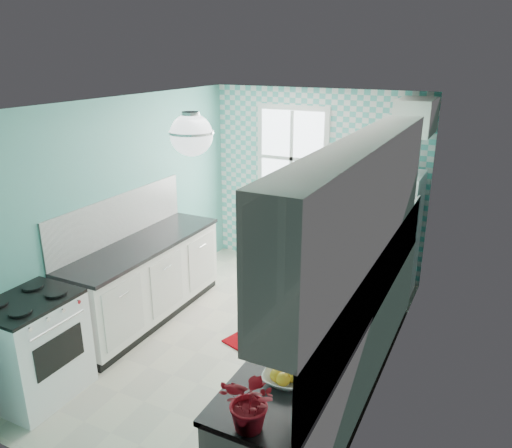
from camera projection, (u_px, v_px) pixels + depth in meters
The scene contains 26 objects.
floor at pixel (242, 340), 5.40m from camera, with size 3.00×4.40×0.02m, color beige.
ceiling at pixel (239, 102), 4.57m from camera, with size 3.00×4.40×0.02m, color white.
wall_back at pixel (316, 182), 6.85m from camera, with size 3.00×0.02×2.50m, color #53A398.
wall_front at pixel (73, 338), 3.12m from camera, with size 3.00×0.02×2.50m, color #53A398.
wall_left at pixel (123, 210), 5.63m from camera, with size 0.02×4.40×2.50m, color #53A398.
wall_right at pixel (393, 257), 4.35m from camera, with size 0.02×4.40×2.50m, color #53A398.
accent_wall at pixel (316, 182), 6.84m from camera, with size 3.00×0.01×2.50m, color #5AC4BA.
window at pixel (292, 158), 6.86m from camera, with size 1.04×0.05×1.44m.
backsplash_right at pixel (379, 280), 4.04m from camera, with size 0.02×3.60×0.51m, color white.
backsplash_left at pixel (120, 217), 5.57m from camera, with size 0.02×2.15×0.51m, color white.
upper_cabinets_right at pixel (359, 200), 3.70m from camera, with size 0.33×3.20×0.90m, color white.
upper_cabinet_fridge at pixel (417, 116), 5.66m from camera, with size 0.40×0.74×0.40m, color white.
ceiling_light at pixel (191, 134), 3.96m from camera, with size 0.34×0.34×0.35m.
base_cabinets_right at pixel (339, 350), 4.41m from camera, with size 0.60×3.60×0.90m, color white.
countertop_right at pixel (341, 302), 4.26m from camera, with size 0.63×3.60×0.04m, color black.
base_cabinets_left at pixel (146, 282), 5.69m from camera, with size 0.60×2.15×0.90m, color white.
countertop_left at pixel (144, 244), 5.53m from camera, with size 0.63×2.15×0.04m, color black.
fridge at pixel (388, 235), 6.18m from camera, with size 0.69×0.69×1.59m.
stove at pixel (35, 347), 4.38m from camera, with size 0.62×0.78×0.93m.
sink at pixel (367, 268), 4.92m from camera, with size 0.55×0.46×0.53m.
rug at pixel (281, 335), 5.46m from camera, with size 0.75×1.07×0.02m, color #5E0500.
dish_towel at pixel (328, 309), 5.04m from camera, with size 0.02×0.26×0.40m, color #50BFBB.
fruit_bowl at pixel (285, 378), 3.18m from camera, with size 0.28×0.28×0.07m, color white.
potted_plant at pixel (252, 402), 2.75m from camera, with size 0.33×0.29×0.37m, color #B20925.
soap_bottle at pixel (384, 241), 5.27m from camera, with size 0.09×0.10×0.21m, color #97AFBB.
microwave at pixel (395, 162), 5.88m from camera, with size 0.46×0.31×0.26m, color white.
Camera 1 is at (2.24, -4.12, 2.95)m, focal length 35.00 mm.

